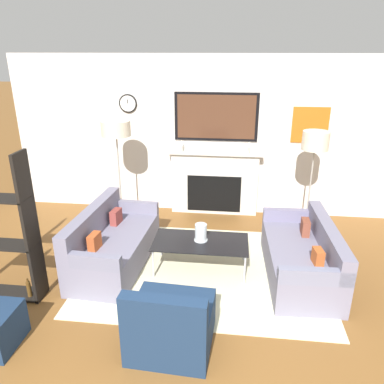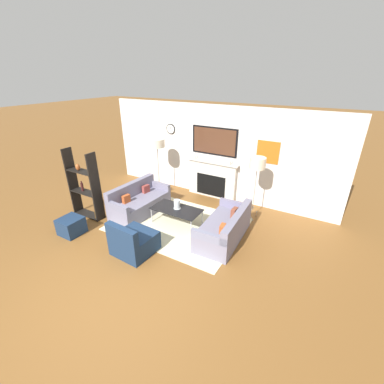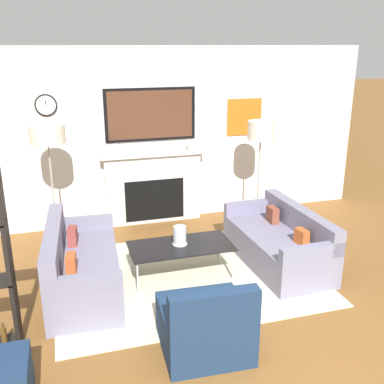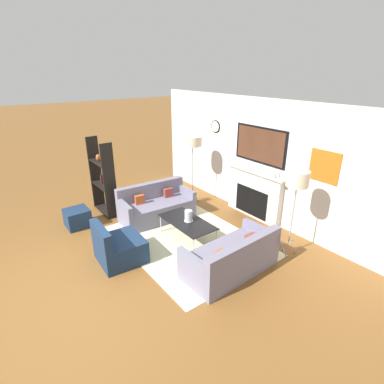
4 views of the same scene
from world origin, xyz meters
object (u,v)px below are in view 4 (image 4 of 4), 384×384
at_px(armchair, 118,248).
at_px(floor_lamp_right, 298,180).
at_px(floor_lamp_left, 193,142).
at_px(hurricane_candle, 188,216).
at_px(couch_left, 156,207).
at_px(coffee_table, 187,222).
at_px(shelf_unit, 102,179).
at_px(couch_right, 232,258).
at_px(ottoman, 77,218).

height_order(armchair, floor_lamp_right, floor_lamp_right).
bearing_deg(floor_lamp_left, hurricane_candle, -39.55).
bearing_deg(couch_left, coffee_table, 0.92).
bearing_deg(floor_lamp_left, shelf_unit, -111.69).
distance_m(couch_left, floor_lamp_left, 1.82).
bearing_deg(floor_lamp_right, shelf_unit, -151.72).
xyz_separation_m(hurricane_candle, floor_lamp_left, (-1.43, 1.18, 1.08)).
height_order(couch_right, armchair, armchair).
distance_m(coffee_table, floor_lamp_right, 2.27).
relative_size(floor_lamp_left, floor_lamp_right, 1.05).
bearing_deg(shelf_unit, armchair, -15.78).
height_order(couch_left, floor_lamp_left, floor_lamp_left).
height_order(floor_lamp_left, ottoman, floor_lamp_left).
distance_m(couch_left, couch_right, 2.51).
xyz_separation_m(floor_lamp_right, ottoman, (-3.47, -2.83, -1.29)).
bearing_deg(couch_left, hurricane_candle, 2.61).
bearing_deg(hurricane_candle, couch_left, -177.39).
xyz_separation_m(couch_right, coffee_table, (-1.31, 0.02, 0.12)).
xyz_separation_m(hurricane_candle, shelf_unit, (-2.25, -0.87, 0.33)).
relative_size(coffee_table, floor_lamp_left, 0.71).
xyz_separation_m(hurricane_candle, floor_lamp_right, (1.56, 1.18, 0.98)).
xyz_separation_m(couch_right, shelf_unit, (-3.56, -0.81, 0.58)).
distance_m(couch_right, shelf_unit, 3.70).
bearing_deg(shelf_unit, coffee_table, 20.26).
xyz_separation_m(armchair, floor_lamp_left, (-1.28, 2.64, 1.34)).
bearing_deg(couch_right, hurricane_candle, 177.61).
bearing_deg(floor_lamp_left, floor_lamp_right, -0.00).
distance_m(couch_right, ottoman, 3.60).
distance_m(couch_right, floor_lamp_right, 1.76).
relative_size(armchair, floor_lamp_left, 0.47).
height_order(couch_right, shelf_unit, shelf_unit).
xyz_separation_m(couch_left, floor_lamp_right, (2.75, 1.24, 1.20)).
bearing_deg(hurricane_candle, coffee_table, -88.94).
bearing_deg(couch_right, ottoman, -153.72).
distance_m(couch_left, coffee_table, 1.20).
xyz_separation_m(coffee_table, shelf_unit, (-2.25, -0.83, 0.46)).
distance_m(couch_left, floor_lamp_right, 3.25).
height_order(couch_right, ottoman, couch_right).
relative_size(couch_left, coffee_table, 1.38).
bearing_deg(armchair, ottoman, -173.85).
distance_m(couch_left, hurricane_candle, 1.21).
relative_size(armchair, hurricane_candle, 3.58).
distance_m(armchair, hurricane_candle, 1.49).
height_order(armchair, hurricane_candle, armchair).
distance_m(hurricane_candle, floor_lamp_left, 2.15).
relative_size(hurricane_candle, shelf_unit, 0.13).
bearing_deg(floor_lamp_right, couch_left, -155.78).
bearing_deg(couch_left, shelf_unit, -142.49).
bearing_deg(armchair, floor_lamp_left, 115.88).
height_order(armchair, coffee_table, armchair).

